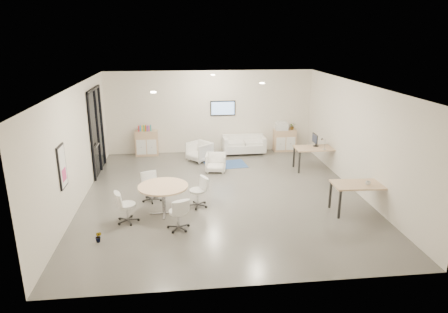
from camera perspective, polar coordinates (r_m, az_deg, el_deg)
name	(u,v)px	position (r m, az deg, el deg)	size (l,w,h in m)	color
room_shell	(222,142)	(11.32, -0.23, 2.09)	(9.60, 10.60, 4.80)	#595651
glass_door	(97,129)	(13.99, -17.73, 3.80)	(0.09, 1.90, 2.85)	black
artwork	(62,167)	(10.13, -22.11, -1.37)	(0.05, 0.54, 1.04)	black
wall_tv	(223,108)	(15.67, -0.16, 6.92)	(0.98, 0.06, 0.58)	black
ceiling_spots	(212,82)	(11.82, -1.66, 10.53)	(3.14, 4.14, 0.03)	#FFEAC6
sideboard_left	(147,143)	(15.71, -10.98, 1.88)	(0.86, 0.44, 0.96)	tan
sideboard_right	(285,140)	(16.22, 8.65, 2.31)	(0.87, 0.42, 0.87)	tan
books	(145,128)	(15.57, -11.26, 3.98)	(0.50, 0.14, 0.22)	red
printer	(282,126)	(16.04, 8.22, 4.35)	(0.49, 0.42, 0.34)	white
loveseat	(244,145)	(15.73, 2.83, 1.63)	(1.65, 0.86, 0.61)	white
blue_rug	(226,165)	(14.42, 0.25, -1.16)	(1.45, 0.97, 0.01)	#2E548D
armchair_left	(199,151)	(14.81, -3.53, 0.86)	(0.76, 0.71, 0.78)	white
armchair_right	(216,162)	(13.65, -1.21, -0.76)	(0.67, 0.62, 0.69)	white
desk_rear	(317,150)	(14.10, 13.15, 0.96)	(1.53, 0.76, 0.80)	tan
desk_front	(362,187)	(11.07, 19.09, -4.09)	(1.56, 0.84, 0.79)	tan
monitor	(315,140)	(14.14, 12.88, 2.36)	(0.20, 0.50, 0.44)	black
round_table	(163,189)	(10.47, -8.68, -4.56)	(1.30, 1.30, 0.79)	tan
meeting_chairs	(164,199)	(10.58, -8.61, -6.06)	(2.56, 2.56, 0.82)	white
plant_cabinet	(292,127)	(16.15, 9.72, 4.18)	(0.25, 0.27, 0.21)	#3F7F3F
plant_floor	(99,240)	(9.70, -17.46, -11.28)	(0.15, 0.27, 0.12)	#3F7F3F
cup	(368,183)	(10.99, 19.89, -3.53)	(0.13, 0.10, 0.13)	white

